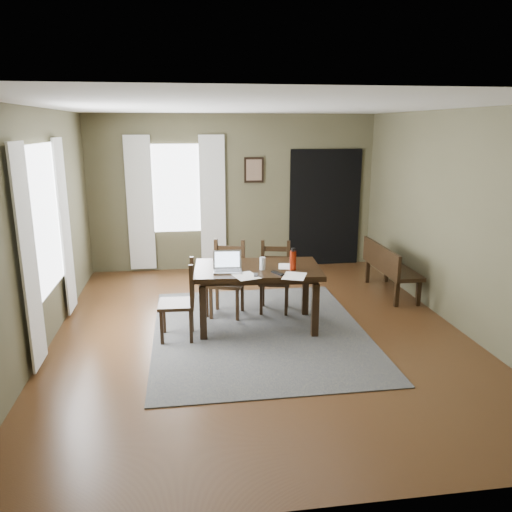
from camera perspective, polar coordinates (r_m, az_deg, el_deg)
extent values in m
cube|color=#492C16|center=(6.30, 0.40, -8.68)|extent=(5.00, 6.00, 0.01)
cube|color=brown|center=(8.84, -2.54, 7.21)|extent=(5.00, 0.02, 2.70)
cube|color=brown|center=(3.08, 8.94, -7.24)|extent=(5.00, 0.02, 2.70)
cube|color=brown|center=(6.06, -23.69, 2.56)|extent=(0.02, 6.00, 2.70)
cube|color=brown|center=(6.74, 21.98, 3.84)|extent=(0.02, 6.00, 2.70)
cube|color=white|center=(5.79, 0.45, 16.72)|extent=(5.00, 6.00, 0.02)
cube|color=#454545|center=(6.30, 0.40, -8.58)|extent=(2.60, 3.20, 0.01)
cube|color=black|center=(6.21, 0.17, -1.56)|extent=(1.62, 1.05, 0.06)
cube|color=black|center=(6.23, 0.17, -2.06)|extent=(1.44, 0.87, 0.05)
cube|color=black|center=(5.99, -6.06, -6.44)|extent=(0.09, 0.09, 0.66)
cube|color=black|center=(6.67, -5.84, -4.21)|extent=(0.09, 0.09, 0.66)
cube|color=black|center=(6.08, 6.78, -6.12)|extent=(0.09, 0.09, 0.66)
cube|color=black|center=(6.76, 5.67, -3.96)|extent=(0.09, 0.09, 0.66)
cube|color=black|center=(6.02, -9.07, -5.44)|extent=(0.44, 0.44, 0.04)
cube|color=black|center=(6.27, -10.46, -6.87)|extent=(0.04, 0.04, 0.41)
cube|color=black|center=(6.25, -7.34, -6.81)|extent=(0.04, 0.04, 0.41)
cube|color=black|center=(5.96, -10.72, -8.05)|extent=(0.04, 0.04, 0.41)
cube|color=black|center=(5.94, -7.43, -8.01)|extent=(0.04, 0.04, 0.41)
cube|color=black|center=(6.10, -7.30, -2.45)|extent=(0.05, 0.05, 0.52)
cube|color=black|center=(5.75, -7.40, -3.50)|extent=(0.05, 0.05, 0.52)
cube|color=black|center=(5.97, -7.30, -4.24)|extent=(0.04, 0.31, 0.07)
cube|color=black|center=(5.93, -7.35, -2.96)|extent=(0.04, 0.31, 0.07)
cube|color=black|center=(5.88, -7.39, -1.66)|extent=(0.04, 0.31, 0.07)
cube|color=black|center=(6.67, -3.36, -3.11)|extent=(0.55, 0.55, 0.04)
cube|color=black|center=(6.62, -5.16, -5.43)|extent=(0.05, 0.05, 0.43)
cube|color=black|center=(6.94, -4.45, -4.44)|extent=(0.05, 0.05, 0.43)
cube|color=black|center=(6.55, -2.14, -5.61)|extent=(0.05, 0.05, 0.43)
cube|color=black|center=(6.87, -1.57, -4.60)|extent=(0.05, 0.05, 0.43)
cube|color=black|center=(6.81, -4.58, -0.28)|extent=(0.06, 0.06, 0.54)
cube|color=black|center=(6.74, -1.48, -0.41)|extent=(0.06, 0.06, 0.54)
cube|color=black|center=(6.81, -3.02, -1.53)|extent=(0.32, 0.12, 0.07)
cube|color=black|center=(6.77, -3.04, -0.35)|extent=(0.32, 0.12, 0.07)
cube|color=black|center=(6.74, -3.05, 0.85)|extent=(0.32, 0.12, 0.07)
cube|color=black|center=(6.82, 2.14, -2.87)|extent=(0.50, 0.50, 0.04)
cube|color=black|center=(6.75, 0.60, -5.07)|extent=(0.05, 0.05, 0.41)
cube|color=black|center=(7.06, 0.83, -4.15)|extent=(0.05, 0.05, 0.41)
cube|color=black|center=(6.73, 3.47, -5.15)|extent=(0.05, 0.05, 0.41)
cube|color=black|center=(7.05, 3.57, -4.23)|extent=(0.05, 0.05, 0.41)
cube|color=black|center=(6.94, 0.78, -0.25)|extent=(0.05, 0.05, 0.52)
cube|color=black|center=(6.92, 3.72, -0.33)|extent=(0.05, 0.05, 0.52)
cube|color=black|center=(6.97, 2.24, -1.39)|extent=(0.30, 0.10, 0.07)
cube|color=black|center=(6.93, 2.25, -0.29)|extent=(0.30, 0.10, 0.07)
cube|color=black|center=(6.89, 2.26, 0.83)|extent=(0.30, 0.10, 0.07)
cube|color=black|center=(7.85, 15.29, -1.31)|extent=(0.43, 1.35, 0.06)
cube|color=black|center=(7.48, 18.07, -4.04)|extent=(0.06, 0.06, 0.37)
cube|color=black|center=(7.34, 15.77, -4.21)|extent=(0.06, 0.06, 0.37)
cube|color=black|center=(8.48, 14.69, -1.62)|extent=(0.06, 0.06, 0.37)
cube|color=black|center=(8.36, 12.62, -1.72)|extent=(0.06, 0.06, 0.37)
cube|color=black|center=(7.73, 14.08, 0.00)|extent=(0.05, 1.35, 0.33)
cube|color=#B7B7BC|center=(6.01, -3.28, -1.73)|extent=(0.36, 0.26, 0.02)
cube|color=#B7B7BC|center=(6.10, -3.31, -0.37)|extent=(0.35, 0.08, 0.22)
cube|color=silver|center=(6.09, -3.31, -0.39)|extent=(0.30, 0.07, 0.18)
cube|color=#3F3F42|center=(6.00, -3.28, -1.67)|extent=(0.30, 0.16, 0.00)
cube|color=#3F3F42|center=(5.83, -0.01, -2.17)|extent=(0.06, 0.09, 0.03)
cube|color=black|center=(5.93, 2.49, -1.95)|extent=(0.14, 0.20, 0.02)
cylinder|color=silver|center=(6.08, 0.75, -0.86)|extent=(0.08, 0.08, 0.15)
cylinder|color=#9C220C|center=(6.07, 4.25, -0.51)|extent=(0.10, 0.10, 0.24)
cylinder|color=black|center=(6.04, 4.27, 0.74)|extent=(0.06, 0.06, 0.04)
cube|color=white|center=(5.85, 4.41, -2.30)|extent=(0.36, 0.40, 0.00)
cube|color=white|center=(6.24, 3.56, -1.19)|extent=(0.26, 0.31, 0.00)
cube|color=white|center=(5.83, -1.20, -2.30)|extent=(0.34, 0.39, 0.00)
cube|color=white|center=(6.22, -23.05, 3.85)|extent=(0.01, 1.30, 1.70)
cube|color=white|center=(8.76, -9.11, 7.63)|extent=(1.00, 0.01, 1.50)
cube|color=silver|center=(5.49, -24.57, -0.29)|extent=(0.03, 0.48, 2.30)
cube|color=silver|center=(7.04, -20.99, 3.11)|extent=(0.03, 0.48, 2.30)
cube|color=silver|center=(8.79, -13.11, 5.81)|extent=(0.44, 0.03, 2.30)
cube|color=silver|center=(8.77, -4.97, 6.12)|extent=(0.44, 0.03, 2.30)
cube|color=black|center=(8.81, -0.25, 9.81)|extent=(0.34, 0.03, 0.44)
cube|color=brown|center=(8.79, -0.23, 9.80)|extent=(0.27, 0.01, 0.36)
cube|color=black|center=(9.17, 7.87, 5.45)|extent=(1.30, 0.03, 2.10)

